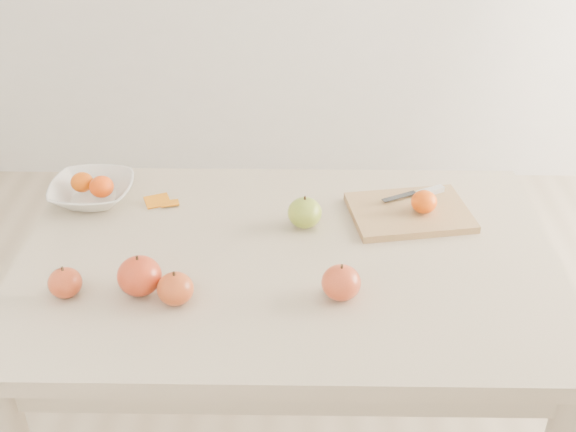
{
  "coord_description": "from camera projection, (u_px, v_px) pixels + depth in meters",
  "views": [
    {
      "loc": [
        0.02,
        -1.32,
        1.67
      ],
      "look_at": [
        0.0,
        0.05,
        0.82
      ],
      "focal_mm": 45.0,
      "sensor_mm": 36.0,
      "label": 1
    }
  ],
  "objects": [
    {
      "name": "board_tangerine",
      "position": [
        424.0,
        202.0,
        1.71
      ],
      "size": [
        0.06,
        0.06,
        0.05
      ],
      "primitive_type": "ellipsoid",
      "color": "#E63F08",
      "rests_on": "cutting_board"
    },
    {
      "name": "apple_red_b",
      "position": [
        139.0,
        276.0,
        1.47
      ],
      "size": [
        0.09,
        0.09,
        0.08
      ],
      "primitive_type": "ellipsoid",
      "color": "maroon",
      "rests_on": "table"
    },
    {
      "name": "bowl_tangerine_far",
      "position": [
        102.0,
        187.0,
        1.77
      ],
      "size": [
        0.06,
        0.06,
        0.05
      ],
      "primitive_type": "ellipsoid",
      "color": "#E93F08",
      "rests_on": "fruit_bowl"
    },
    {
      "name": "fruit_bowl",
      "position": [
        92.0,
        192.0,
        1.79
      ],
      "size": [
        0.2,
        0.2,
        0.05
      ],
      "primitive_type": "imported",
      "color": "white",
      "rests_on": "table"
    },
    {
      "name": "orange_peel_a",
      "position": [
        158.0,
        202.0,
        1.79
      ],
      "size": [
        0.07,
        0.06,
        0.01
      ],
      "primitive_type": "cube",
      "rotation": [
        0.21,
        0.0,
        0.41
      ],
      "color": "orange",
      "rests_on": "table"
    },
    {
      "name": "paring_knife",
      "position": [
        425.0,
        192.0,
        1.79
      ],
      "size": [
        0.16,
        0.08,
        0.01
      ],
      "color": "silver",
      "rests_on": "cutting_board"
    },
    {
      "name": "bowl_tangerine_near",
      "position": [
        82.0,
        182.0,
        1.79
      ],
      "size": [
        0.06,
        0.06,
        0.05
      ],
      "primitive_type": "ellipsoid",
      "color": "#D24207",
      "rests_on": "fruit_bowl"
    },
    {
      "name": "table",
      "position": [
        288.0,
        290.0,
        1.66
      ],
      "size": [
        1.2,
        0.8,
        0.75
      ],
      "color": "beige",
      "rests_on": "ground"
    },
    {
      "name": "apple_red_e",
      "position": [
        341.0,
        283.0,
        1.46
      ],
      "size": [
        0.08,
        0.08,
        0.07
      ],
      "primitive_type": "ellipsoid",
      "color": "maroon",
      "rests_on": "table"
    },
    {
      "name": "apple_red_d",
      "position": [
        65.0,
        283.0,
        1.47
      ],
      "size": [
        0.07,
        0.07,
        0.06
      ],
      "primitive_type": "ellipsoid",
      "color": "maroon",
      "rests_on": "table"
    },
    {
      "name": "apple_red_c",
      "position": [
        175.0,
        289.0,
        1.45
      ],
      "size": [
        0.07,
        0.07,
        0.07
      ],
      "primitive_type": "ellipsoid",
      "color": "maroon",
      "rests_on": "table"
    },
    {
      "name": "apple_green",
      "position": [
        305.0,
        213.0,
        1.69
      ],
      "size": [
        0.08,
        0.08,
        0.07
      ],
      "primitive_type": "ellipsoid",
      "color": "#618719",
      "rests_on": "table"
    },
    {
      "name": "orange_peel_b",
      "position": [
        170.0,
        204.0,
        1.79
      ],
      "size": [
        0.05,
        0.04,
        0.01
      ],
      "primitive_type": "cube",
      "rotation": [
        -0.14,
        0.0,
        0.24
      ],
      "color": "orange",
      "rests_on": "table"
    },
    {
      "name": "cutting_board",
      "position": [
        409.0,
        212.0,
        1.74
      ],
      "size": [
        0.31,
        0.25,
        0.02
      ],
      "primitive_type": "cube",
      "rotation": [
        0.0,
        0.0,
        0.17
      ],
      "color": "tan",
      "rests_on": "table"
    }
  ]
}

